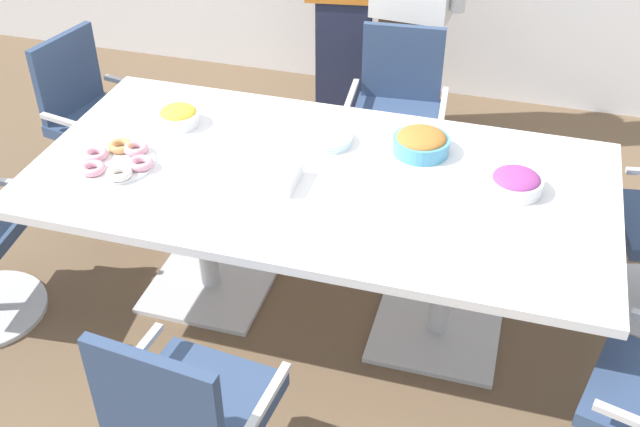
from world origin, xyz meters
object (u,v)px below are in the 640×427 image
(office_chair_0, at_px, (99,129))
(napkin_pile, at_px, (274,176))
(snack_bowl_pretzels, at_px, (421,142))
(conference_table, at_px, (320,199))
(snack_bowl_chips_yellow, at_px, (178,116))
(donut_platter, at_px, (117,160))
(office_chair_5, at_px, (396,124))
(person_standing_1, at_px, (411,3))
(plate_stack, at_px, (328,139))
(snack_bowl_candy_mix, at_px, (516,182))

(office_chair_0, relative_size, napkin_pile, 4.72)
(snack_bowl_pretzels, bearing_deg, conference_table, -141.66)
(snack_bowl_chips_yellow, bearing_deg, donut_platter, -105.15)
(office_chair_5, distance_m, donut_platter, 1.63)
(person_standing_1, height_order, napkin_pile, person_standing_1)
(office_chair_0, bearing_deg, snack_bowl_pretzels, 91.74)
(office_chair_5, bearing_deg, person_standing_1, -89.56)
(office_chair_0, height_order, office_chair_5, same)
(plate_stack, bearing_deg, snack_bowl_candy_mix, -10.46)
(person_standing_1, xyz_separation_m, snack_bowl_pretzels, (0.30, -1.34, -0.09))
(plate_stack, bearing_deg, conference_table, -81.51)
(donut_platter, bearing_deg, conference_table, 11.06)
(snack_bowl_chips_yellow, height_order, plate_stack, snack_bowl_chips_yellow)
(donut_platter, bearing_deg, office_chair_0, 127.21)
(office_chair_0, bearing_deg, conference_table, 78.64)
(person_standing_1, relative_size, snack_bowl_pretzels, 7.04)
(office_chair_0, xyz_separation_m, office_chair_5, (1.53, 0.50, 0.00))
(person_standing_1, bearing_deg, napkin_pile, 87.67)
(office_chair_5, relative_size, snack_bowl_pretzels, 3.74)
(person_standing_1, bearing_deg, snack_bowl_pretzels, 107.76)
(office_chair_0, height_order, snack_bowl_pretzels, office_chair_0)
(snack_bowl_chips_yellow, bearing_deg, person_standing_1, 60.48)
(plate_stack, bearing_deg, napkin_pile, -108.68)
(office_chair_5, bearing_deg, office_chair_0, 13.27)
(snack_bowl_pretzels, height_order, napkin_pile, snack_bowl_pretzels)
(office_chair_5, xyz_separation_m, person_standing_1, (-0.05, 0.53, 0.48))
(conference_table, distance_m, snack_bowl_pretzels, 0.50)
(snack_bowl_candy_mix, distance_m, napkin_pile, 0.97)
(snack_bowl_chips_yellow, height_order, donut_platter, snack_bowl_chips_yellow)
(snack_bowl_pretzels, distance_m, donut_platter, 1.29)
(conference_table, relative_size, person_standing_1, 1.40)
(office_chair_0, height_order, person_standing_1, person_standing_1)
(person_standing_1, height_order, snack_bowl_chips_yellow, person_standing_1)
(plate_stack, bearing_deg, snack_bowl_pretzels, 5.11)
(donut_platter, bearing_deg, snack_bowl_chips_yellow, 74.85)
(conference_table, xyz_separation_m, office_chair_5, (0.11, 1.10, -0.22))
(conference_table, bearing_deg, plate_stack, 98.49)
(snack_bowl_chips_yellow, distance_m, snack_bowl_candy_mix, 1.52)
(plate_stack, distance_m, napkin_pile, 0.39)
(snack_bowl_chips_yellow, bearing_deg, office_chair_0, 151.15)
(person_standing_1, xyz_separation_m, plate_stack, (-0.10, -1.38, -0.12))
(office_chair_5, height_order, plate_stack, office_chair_5)
(conference_table, bearing_deg, office_chair_5, 84.07)
(office_chair_5, xyz_separation_m, donut_platter, (-0.95, -1.26, 0.36))
(office_chair_0, bearing_deg, office_chair_5, 119.67)
(conference_table, height_order, person_standing_1, person_standing_1)
(snack_bowl_candy_mix, relative_size, plate_stack, 0.99)
(office_chair_0, xyz_separation_m, plate_stack, (1.38, -0.35, 0.36))
(person_standing_1, distance_m, snack_bowl_pretzels, 1.38)
(office_chair_5, distance_m, plate_stack, 0.93)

